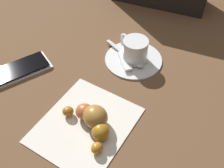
# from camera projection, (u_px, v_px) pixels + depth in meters

# --- Properties ---
(ground_plane) EXTENTS (1.80, 1.80, 0.00)m
(ground_plane) POSITION_uv_depth(u_px,v_px,m) (114.00, 90.00, 0.59)
(ground_plane) COLOR brown
(saucer) EXTENTS (0.14, 0.14, 0.01)m
(saucer) POSITION_uv_depth(u_px,v_px,m) (133.00, 59.00, 0.65)
(saucer) COLOR silver
(saucer) RESTS_ON ground
(espresso_cup) EXTENTS (0.06, 0.09, 0.05)m
(espresso_cup) POSITION_uv_depth(u_px,v_px,m) (135.00, 49.00, 0.63)
(espresso_cup) COLOR silver
(espresso_cup) RESTS_ON saucer
(teaspoon) EXTENTS (0.04, 0.13, 0.01)m
(teaspoon) POSITION_uv_depth(u_px,v_px,m) (131.00, 58.00, 0.64)
(teaspoon) COLOR silver
(teaspoon) RESTS_ON saucer
(sugar_packet) EXTENTS (0.05, 0.06, 0.01)m
(sugar_packet) POSITION_uv_depth(u_px,v_px,m) (125.00, 61.00, 0.64)
(sugar_packet) COLOR white
(sugar_packet) RESTS_ON saucer
(napkin) EXTENTS (0.21, 0.19, 0.00)m
(napkin) POSITION_uv_depth(u_px,v_px,m) (85.00, 125.00, 0.53)
(napkin) COLOR silver
(napkin) RESTS_ON ground
(croissant) EXTENTS (0.09, 0.13, 0.04)m
(croissant) POSITION_uv_depth(u_px,v_px,m) (93.00, 119.00, 0.51)
(croissant) COLOR #B26E1C
(croissant) RESTS_ON napkin
(cell_phone) EXTENTS (0.16, 0.11, 0.01)m
(cell_phone) POSITION_uv_depth(u_px,v_px,m) (19.00, 70.00, 0.62)
(cell_phone) COLOR #BBB8B8
(cell_phone) RESTS_ON ground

